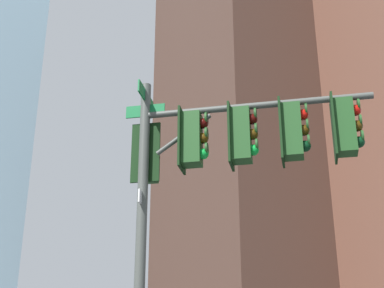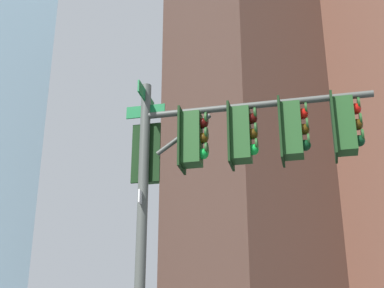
% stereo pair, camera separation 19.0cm
% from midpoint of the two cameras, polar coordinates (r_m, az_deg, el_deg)
% --- Properties ---
extents(signal_pole_assembly, '(3.61, 3.13, 6.79)m').
position_cam_midpoint_polar(signal_pole_assembly, '(10.28, 2.18, -2.00)').
color(signal_pole_assembly, '#4C514C').
rests_on(signal_pole_assembly, ground_plane).
extents(building_brick_nearside, '(20.78, 14.33, 37.22)m').
position_cam_midpoint_polar(building_brick_nearside, '(48.95, 10.46, -1.62)').
color(building_brick_nearside, '#4C3328').
rests_on(building_brick_nearside, ground_plane).
extents(building_brick_farside, '(21.70, 14.42, 36.07)m').
position_cam_midpoint_polar(building_brick_farside, '(71.28, 7.98, -8.84)').
color(building_brick_farside, brown).
rests_on(building_brick_farside, ground_plane).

